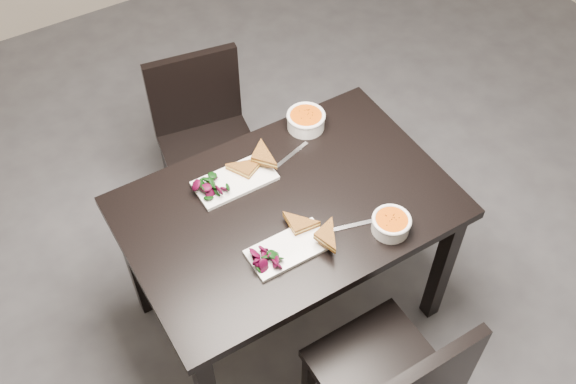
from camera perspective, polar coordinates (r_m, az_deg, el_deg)
The scene contains 14 objects.
ground at distance 3.24m, azimuth 5.26°, elevation -4.63°, with size 5.00×5.00×0.00m, color #47474C.
table at distance 2.50m, azimuth 0.00°, elevation -2.49°, with size 1.20×0.80×0.75m.
chair_near at distance 2.38m, azimuth 9.25°, elevation -15.95°, with size 0.42×0.42×0.85m.
chair_far at distance 3.07m, azimuth -7.19°, elevation 5.03°, with size 0.48×0.48×0.85m.
plate_near at distance 2.29m, azimuth 0.04°, elevation -4.95°, with size 0.29×0.14×0.01m, color white.
sandwich_near at distance 2.30m, azimuth 1.24°, elevation -3.56°, with size 0.14×0.11×0.05m, color brown, non-canonical shape.
salad_near at distance 2.24m, azimuth -2.16°, elevation -5.64°, with size 0.09×0.08×0.04m, color black, non-canonical shape.
soup_bowl_near at distance 2.35m, azimuth 8.91°, elevation -2.69°, with size 0.14×0.14×0.06m.
cutlery_near at distance 2.37m, azimuth 6.00°, elevation -2.81°, with size 0.18×0.02×0.00m, color silver.
plate_far at distance 2.49m, azimuth -4.62°, elevation 0.98°, with size 0.31×0.15×0.02m, color white.
sandwich_far at distance 2.48m, azimuth -3.18°, elevation 1.84°, with size 0.15×0.11×0.05m, color brown, non-canonical shape.
salad_far at distance 2.45m, azimuth -6.72°, elevation 0.50°, with size 0.10×0.09×0.04m, color black, non-canonical shape.
soup_bowl_far at distance 2.67m, azimuth 1.56°, elevation 6.27°, with size 0.16×0.16×0.07m.
cutlery_far at distance 2.58m, azimuth 0.31°, elevation 3.25°, with size 0.18×0.02×0.00m, color silver.
Camera 1 is at (-1.22, -1.45, 2.63)m, focal length 41.11 mm.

